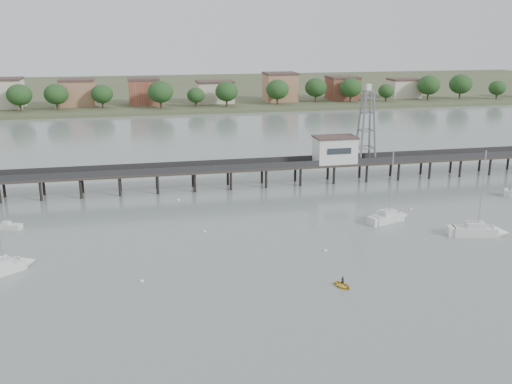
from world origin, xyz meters
TOP-DOWN VIEW (x-y plane):
  - ground_plane at (0.00, 0.00)m, footprint 500.00×500.00m
  - pier at (0.00, 60.00)m, footprint 150.00×5.00m
  - pier_building at (25.00, 60.00)m, footprint 8.40×5.40m
  - lattice_tower at (31.50, 60.00)m, footprint 3.20×3.20m
  - sailboat_a at (-30.65, 26.21)m, footprint 7.37×6.27m
  - sailboat_d at (36.48, 25.41)m, footprint 8.68×4.54m
  - sailboat_c at (26.00, 34.55)m, footprint 7.63×4.45m
  - white_tender at (-33.81, 43.20)m, footprint 3.64×2.55m
  - yellow_dinghy at (9.51, 12.94)m, footprint 1.84×1.16m
  - dinghy_occupant at (9.51, 12.94)m, footprint 0.53×1.13m
  - mooring_buoys at (3.98, 34.33)m, footprint 89.76×34.30m
  - far_shore at (0.36, 239.58)m, footprint 500.00×170.00m

SIDE VIEW (x-z plane):
  - ground_plane at x=0.00m, z-range 0.00..0.00m
  - yellow_dinghy at x=9.51m, z-range -1.24..1.24m
  - dinghy_occupant at x=9.51m, z-range -0.13..0.13m
  - mooring_buoys at x=3.98m, z-range -0.12..0.28m
  - white_tender at x=-33.81m, z-range -0.25..1.06m
  - sailboat_d at x=36.48m, z-range -6.24..7.52m
  - sailboat_a at x=-30.65m, z-range -5.62..6.91m
  - sailboat_c at x=26.00m, z-range -5.46..6.76m
  - far_shore at x=0.36m, z-range -4.25..6.15m
  - pier at x=0.00m, z-range 1.04..6.54m
  - pier_building at x=25.00m, z-range 4.02..9.32m
  - lattice_tower at x=31.50m, z-range 3.35..18.85m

